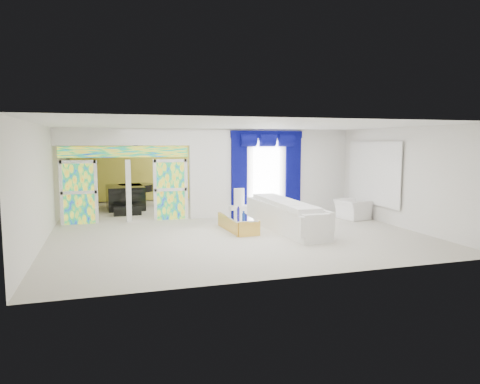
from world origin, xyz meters
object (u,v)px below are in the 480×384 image
object	(u,v)px
white_sofa	(285,217)
grand_piano	(125,197)
coffee_table	(238,223)
console_table	(247,211)
armchair	(352,209)

from	to	relation	value
white_sofa	grand_piano	world-z (taller)	grand_piano
grand_piano	coffee_table	bearing A→B (deg)	-63.72
console_table	grand_piano	xyz separation A→B (m)	(-3.93, 3.16, 0.24)
white_sofa	armchair	distance (m)	3.03
white_sofa	console_table	size ratio (longest dim) A/B	3.17
white_sofa	grand_piano	size ratio (longest dim) A/B	2.24
console_table	armchair	size ratio (longest dim) A/B	1.26
white_sofa	console_table	bearing A→B (deg)	95.08
armchair	coffee_table	bearing A→B (deg)	90.56
console_table	grand_piano	size ratio (longest dim) A/B	0.71
coffee_table	grand_piano	world-z (taller)	grand_piano
white_sofa	grand_piano	xyz separation A→B (m)	(-4.30, 5.58, 0.07)
console_table	armchair	xyz separation A→B (m)	(3.23, -1.40, 0.11)
console_table	coffee_table	bearing A→B (deg)	-114.82
coffee_table	console_table	distance (m)	2.33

